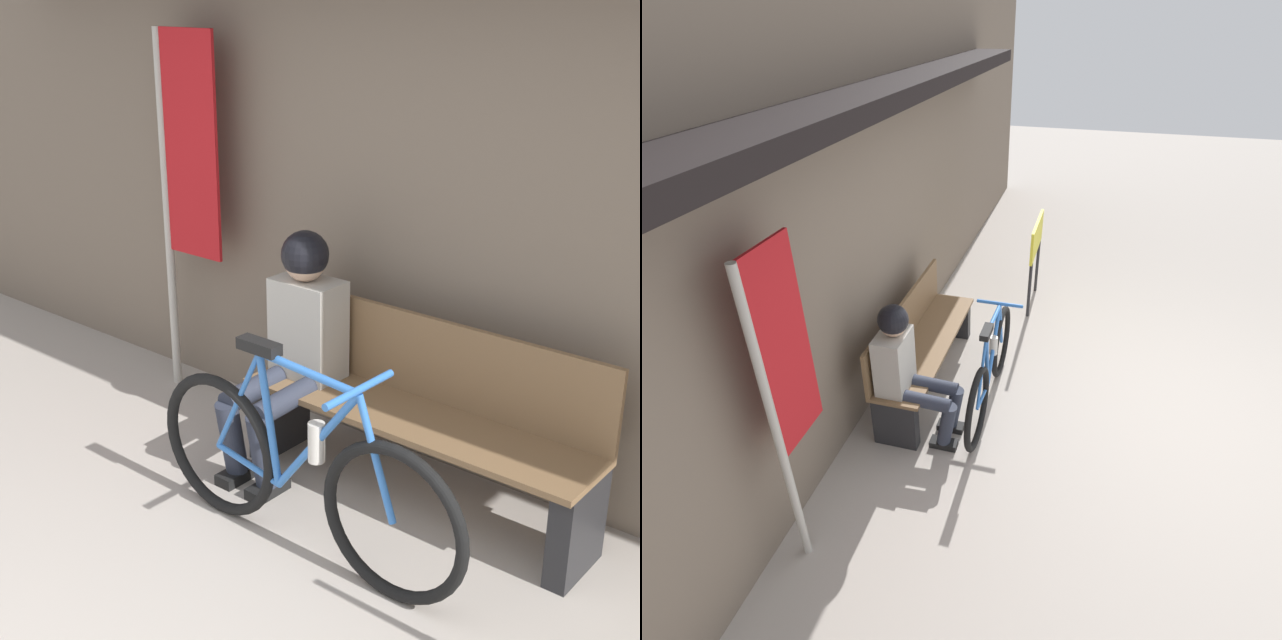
# 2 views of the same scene
# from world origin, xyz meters

# --- Properties ---
(storefront_wall) EXTENTS (12.00, 0.56, 3.20)m
(storefront_wall) POSITION_xyz_m (0.00, 2.50, 1.66)
(storefront_wall) COLOR #756656
(storefront_wall) RESTS_ON ground_plane
(park_bench_near) EXTENTS (1.73, 0.42, 0.85)m
(park_bench_near) POSITION_xyz_m (-0.07, 2.11, 0.40)
(park_bench_near) COLOR brown
(park_bench_near) RESTS_ON ground_plane
(bicycle) EXTENTS (1.63, 0.40, 0.91)m
(bicycle) POSITION_xyz_m (-0.21, 1.44, 0.37)
(bicycle) COLOR black
(bicycle) RESTS_ON ground_plane
(person_seated) EXTENTS (0.34, 0.64, 1.19)m
(person_seated) POSITION_xyz_m (-0.72, 1.99, 0.68)
(person_seated) COLOR #2D3342
(person_seated) RESTS_ON ground_plane
(banner_pole) EXTENTS (0.45, 0.05, 2.06)m
(banner_pole) POSITION_xyz_m (-1.77, 2.26, 1.30)
(banner_pole) COLOR #B7B2A8
(banner_pole) RESTS_ON ground_plane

